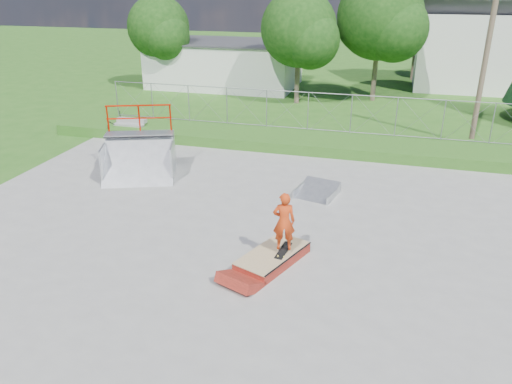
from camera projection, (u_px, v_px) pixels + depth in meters
The scene contains 17 objects.
ground at pixel (243, 243), 14.56m from camera, with size 120.00×120.00×0.00m, color #2B5F1B.
concrete_pad at pixel (243, 242), 14.56m from camera, with size 20.00×16.00×0.04m, color gray.
grass_berm at pixel (303, 141), 22.88m from camera, with size 24.00×3.00×0.50m, color #2B5F1B.
grind_box at pixel (273, 258), 13.46m from camera, with size 1.79×2.43×0.33m.
quarter_pipe at pixel (138, 146), 18.78m from camera, with size 2.62×2.21×2.62m, color #A5A8AD, non-canonical shape.
flat_bank_ramp at pixel (317, 191), 17.61m from camera, with size 1.31×1.40×0.40m, color #A5A8AD, non-canonical shape.
skateboard at pixel (283, 251), 13.39m from camera, with size 0.22×0.80×0.02m, color black.
skater at pixel (284, 224), 13.07m from camera, with size 0.59×0.39×1.62m, color red.
concrete_stairs at pixel (128, 129), 24.21m from camera, with size 1.50×1.60×0.80m, color gray, non-canonical shape.
chain_link_fence at pixel (308, 111), 23.31m from camera, with size 20.00×0.06×1.80m, color gray, non-canonical shape.
utility_building_flat at pixel (225, 64), 35.43m from camera, with size 10.00×6.00×3.00m, color silver.
gable_house at pixel (480, 31), 33.87m from camera, with size 8.40×6.08×8.94m.
utility_pole at pixel (486, 56), 21.77m from camera, with size 0.24×0.24×8.00m, color brown.
tree_left_near at pixel (302, 32), 29.12m from camera, with size 4.76×4.48×6.65m.
tree_center at pixel (384, 20), 29.52m from camera, with size 5.44×5.12×7.60m.
tree_left_far at pixel (161, 30), 33.49m from camera, with size 4.42×4.16×6.18m.
tree_back_mid at pixel (421, 30), 36.53m from camera, with size 4.08×3.84×5.70m.
Camera 1 is at (3.80, -12.24, 7.09)m, focal length 35.00 mm.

